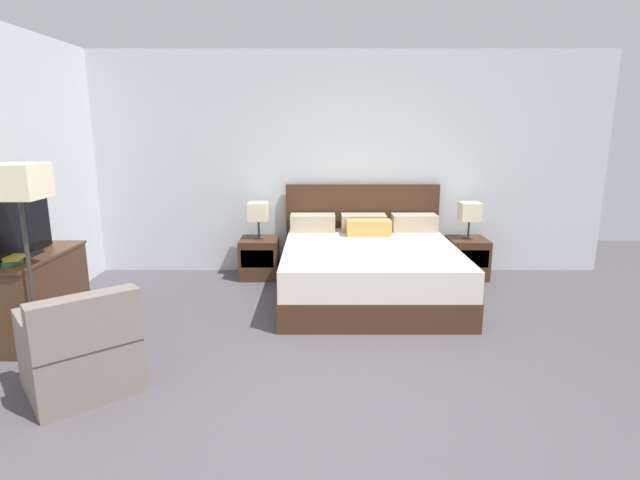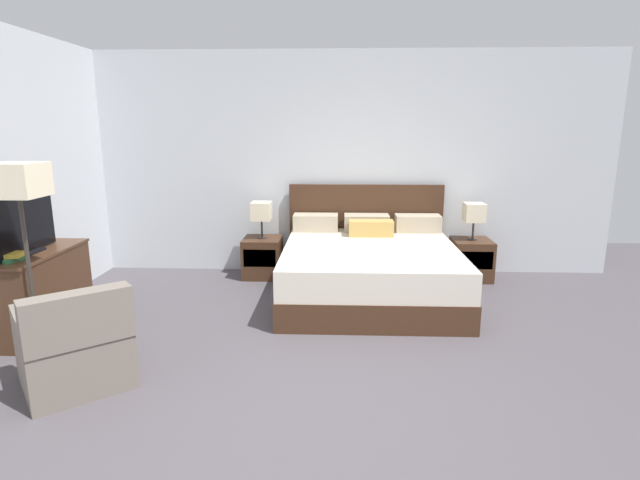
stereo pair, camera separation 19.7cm
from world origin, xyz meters
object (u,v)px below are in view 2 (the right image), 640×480
object	(u,v)px
bed	(369,268)
nightstand_right	(471,259)
dresser	(37,290)
tv	(25,225)
book_blue_cover	(6,255)
table_lamp_right	(474,213)
table_lamp_left	(261,212)
floor_lamp	(19,194)
nightstand_left	(263,257)
book_red_cover	(7,259)
armchair_by_window	(76,348)

from	to	relation	value
bed	nightstand_right	bearing A→B (deg)	28.65
bed	dresser	size ratio (longest dim) A/B	1.85
tv	book_blue_cover	size ratio (longest dim) A/B	3.21
nightstand_right	bed	bearing A→B (deg)	-151.35
bed	table_lamp_right	bearing A→B (deg)	28.70
table_lamp_left	dresser	xyz separation A→B (m)	(-1.77, -1.76, -0.43)
book_blue_cover	nightstand_right	bearing A→B (deg)	25.72
nightstand_right	floor_lamp	xyz separation A→B (m)	(-4.00, -2.31, 1.08)
nightstand_left	table_lamp_left	world-z (taller)	table_lamp_left
table_lamp_right	floor_lamp	world-z (taller)	floor_lamp
dresser	table_lamp_left	bearing A→B (deg)	44.81
table_lamp_left	tv	world-z (taller)	tv
nightstand_left	book_red_cover	xyz separation A→B (m)	(-1.77, -2.08, 0.52)
tv	book_blue_cover	world-z (taller)	tv
table_lamp_right	tv	xyz separation A→B (m)	(-4.32, -1.80, 0.17)
nightstand_right	tv	xyz separation A→B (m)	(-4.32, -1.80, 0.74)
book_red_cover	nightstand_right	bearing A→B (deg)	25.72
book_red_cover	book_blue_cover	world-z (taller)	book_blue_cover
bed	nightstand_left	size ratio (longest dim) A/B	4.19
bed	table_lamp_left	xyz separation A→B (m)	(-1.27, 0.70, 0.49)
table_lamp_left	floor_lamp	world-z (taller)	floor_lamp
nightstand_right	armchair_by_window	size ratio (longest dim) A/B	0.50
table_lamp_right	armchair_by_window	world-z (taller)	table_lamp_right
nightstand_right	dresser	size ratio (longest dim) A/B	0.44
table_lamp_left	nightstand_right	bearing A→B (deg)	-0.03
armchair_by_window	floor_lamp	size ratio (longest dim) A/B	0.62
book_blue_cover	tv	bearing A→B (deg)	88.81
nightstand_right	tv	distance (m)	4.74
book_red_cover	tv	bearing A→B (deg)	89.07
nightstand_left	dresser	distance (m)	2.50
armchair_by_window	nightstand_right	bearing A→B (deg)	38.15
book_blue_cover	floor_lamp	xyz separation A→B (m)	(0.32, -0.22, 0.53)
tv	floor_lamp	xyz separation A→B (m)	(0.32, -0.51, 0.34)
nightstand_left	book_red_cover	distance (m)	2.78
bed	armchair_by_window	distance (m)	2.98
dresser	book_red_cover	bearing A→B (deg)	-90.37
bed	dresser	distance (m)	3.23
table_lamp_right	book_red_cover	world-z (taller)	table_lamp_right
dresser	nightstand_right	bearing A→B (deg)	22.15
book_red_cover	dresser	bearing A→B (deg)	89.63
nightstand_left	book_red_cover	world-z (taller)	book_red_cover
floor_lamp	table_lamp_right	bearing A→B (deg)	30.00
bed	table_lamp_right	size ratio (longest dim) A/B	4.55
table_lamp_left	table_lamp_right	xyz separation A→B (m)	(2.55, 0.00, 0.00)
tv	book_red_cover	bearing A→B (deg)	-90.93
tv	floor_lamp	bearing A→B (deg)	-57.89
bed	tv	world-z (taller)	tv
table_lamp_right	armchair_by_window	distance (m)	4.44
tv	nightstand_right	bearing A→B (deg)	22.62
tv	book_red_cover	xyz separation A→B (m)	(-0.00, -0.28, -0.23)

